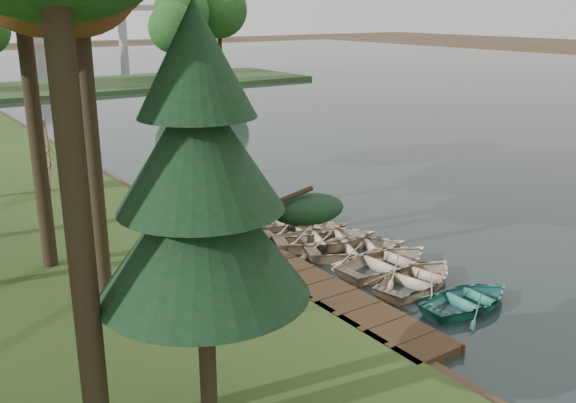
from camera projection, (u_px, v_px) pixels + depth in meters
ground at (297, 250)px, 22.10m from camera, size 300.00×300.00×0.00m
water at (447, 106)px, 54.21m from camera, size 130.00×200.00×0.05m
boardwalk at (258, 256)px, 21.18m from camera, size 1.60×16.00×0.30m
peninsula at (76, 87)px, 65.67m from camera, size 50.00×14.00×0.45m
far_trees at (36, 25)px, 62.05m from camera, size 45.60×5.60×8.80m
building_a at (46, 3)px, 145.83m from camera, size 10.00×8.00×18.00m
rowboat_0 at (469, 297)px, 17.65m from camera, size 3.11×2.27×0.63m
rowboat_1 at (418, 276)px, 18.98m from camera, size 3.76×3.04×0.69m
rowboat_2 at (387, 259)px, 20.13m from camera, size 3.77×2.80×0.75m
rowboat_3 at (356, 246)px, 21.33m from camera, size 4.20×3.62×0.73m
rowboat_4 at (325, 236)px, 22.17m from camera, size 4.36×3.76×0.76m
rowboat_5 at (306, 228)px, 23.06m from camera, size 3.82×3.16×0.68m
rowboat_6 at (291, 217)px, 24.11m from camera, size 4.18×3.28×0.79m
rowboat_7 at (267, 207)px, 25.41m from camera, size 4.12×3.29×0.76m
rowboat_8 at (239, 199)px, 26.59m from camera, size 3.83×3.04×0.72m
rowboat_9 at (229, 190)px, 27.79m from camera, size 4.27×3.66×0.75m
rowboat_10 at (218, 184)px, 28.69m from camera, size 3.88×2.97×0.75m
stored_rowboat at (49, 184)px, 28.05m from camera, size 3.71×3.25×0.64m
pine_tree at (200, 184)px, 10.93m from camera, size 3.80×3.80×7.87m
reeds_0 at (276, 298)px, 16.50m from camera, size 0.60×0.60×1.08m
reeds_1 at (234, 268)px, 18.41m from camera, size 0.60×0.60×1.08m
reeds_2 at (151, 207)px, 23.99m from camera, size 0.60×0.60×1.12m
reeds_3 at (140, 190)px, 26.29m from camera, size 0.60×0.60×1.10m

